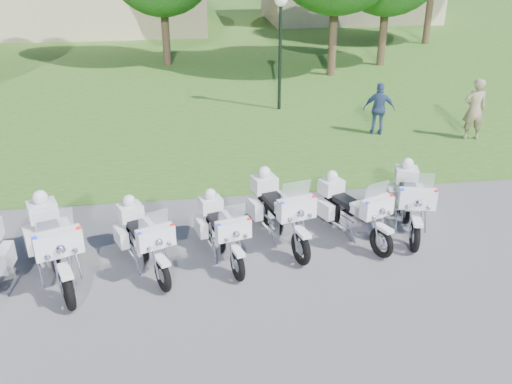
{
  "coord_description": "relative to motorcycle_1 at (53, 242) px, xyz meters",
  "views": [
    {
      "loc": [
        -0.89,
        -9.53,
        6.1
      ],
      "look_at": [
        0.61,
        1.2,
        0.95
      ],
      "focal_mm": 40.0,
      "sensor_mm": 36.0,
      "label": 1
    }
  ],
  "objects": [
    {
      "name": "ground",
      "position": [
        3.36,
        -0.0,
        -0.74
      ],
      "size": [
        100.0,
        100.0,
        0.0
      ],
      "primitive_type": "plane",
      "color": "#5A5A5F",
      "rests_on": "ground"
    },
    {
      "name": "grass_lawn",
      "position": [
        3.36,
        27.0,
        -0.74
      ],
      "size": [
        100.0,
        48.0,
        0.01
      ],
      "primitive_type": "cube",
      "color": "#30621F",
      "rests_on": "ground"
    },
    {
      "name": "motorcycle_1",
      "position": [
        0.0,
        0.0,
        0.0
      ],
      "size": [
        1.44,
        2.53,
        1.77
      ],
      "rotation": [
        0.0,
        0.0,
        3.49
      ],
      "color": "black",
      "rests_on": "ground"
    },
    {
      "name": "motorcycle_2",
      "position": [
        1.64,
        0.14,
        -0.11
      ],
      "size": [
        1.27,
        2.13,
        1.51
      ],
      "rotation": [
        0.0,
        0.0,
        3.53
      ],
      "color": "black",
      "rests_on": "ground"
    },
    {
      "name": "motorcycle_3",
      "position": [
        3.15,
        0.31,
        -0.13
      ],
      "size": [
        1.04,
        2.13,
        1.45
      ],
      "rotation": [
        0.0,
        0.0,
        3.38
      ],
      "color": "black",
      "rests_on": "ground"
    },
    {
      "name": "motorcycle_4",
      "position": [
        4.39,
        0.81,
        -0.05
      ],
      "size": [
        1.21,
        2.43,
        1.66
      ],
      "rotation": [
        0.0,
        0.0,
        3.4
      ],
      "color": "black",
      "rests_on": "ground"
    },
    {
      "name": "motorcycle_5",
      "position": [
        5.92,
        0.72,
        -0.1
      ],
      "size": [
        1.31,
        2.15,
        1.54
      ],
      "rotation": [
        0.0,
        0.0,
        3.54
      ],
      "color": "black",
      "rests_on": "ground"
    },
    {
      "name": "motorcycle_6",
      "position": [
        7.28,
        0.94,
        -0.06
      ],
      "size": [
        1.15,
        2.37,
        1.62
      ],
      "rotation": [
        0.0,
        0.0,
        2.9
      ],
      "color": "black",
      "rests_on": "ground"
    },
    {
      "name": "lamp_post",
      "position": [
        6.03,
        9.96,
        2.28
      ],
      "size": [
        0.44,
        0.44,
        3.98
      ],
      "color": "black",
      "rests_on": "ground"
    },
    {
      "name": "bystander_a",
      "position": [
        11.34,
        6.06,
        0.21
      ],
      "size": [
        0.74,
        0.52,
        1.9
      ],
      "primitive_type": "imported",
      "rotation": [
        0.0,
        0.0,
        3.04
      ],
      "color": "gray",
      "rests_on": "ground"
    },
    {
      "name": "bystander_c",
      "position": [
        8.63,
        6.9,
        0.08
      ],
      "size": [
        1.04,
        0.64,
        1.64
      ],
      "primitive_type": "imported",
      "rotation": [
        0.0,
        0.0,
        2.87
      ],
      "color": "navy",
      "rests_on": "ground"
    }
  ]
}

